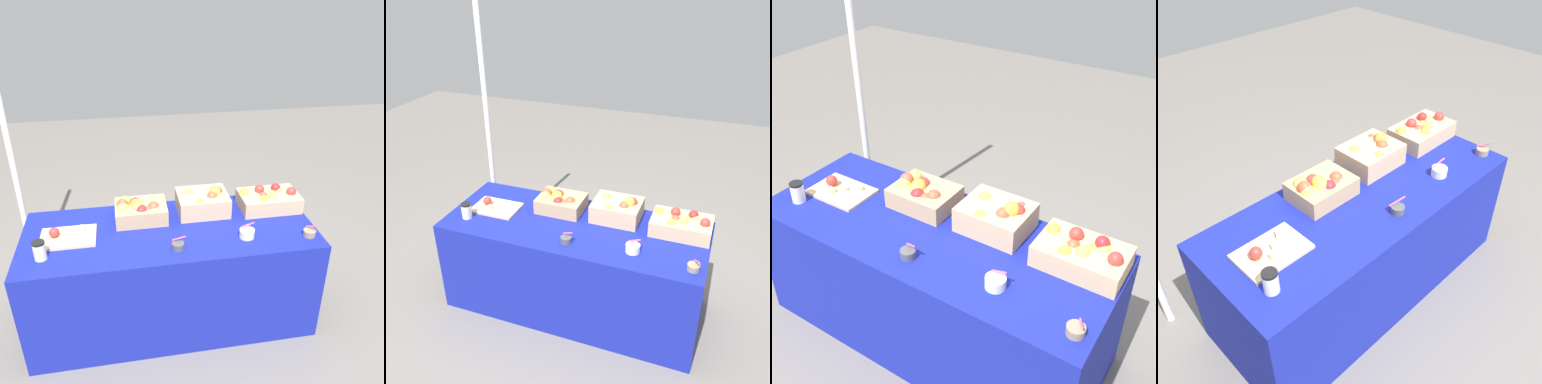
{
  "view_description": "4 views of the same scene",
  "coord_description": "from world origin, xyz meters",
  "views": [
    {
      "loc": [
        -0.26,
        -2.26,
        2.19
      ],
      "look_at": [
        0.14,
        -0.04,
        1.02
      ],
      "focal_mm": 38.21,
      "sensor_mm": 36.0,
      "label": 1
    },
    {
      "loc": [
        0.94,
        -2.49,
        2.42
      ],
      "look_at": [
        0.02,
        -0.01,
        1.01
      ],
      "focal_mm": 40.72,
      "sensor_mm": 36.0,
      "label": 2
    },
    {
      "loc": [
        1.22,
        -1.58,
        2.27
      ],
      "look_at": [
        0.16,
        0.05,
        1.01
      ],
      "focal_mm": 45.86,
      "sensor_mm": 36.0,
      "label": 3
    },
    {
      "loc": [
        -1.42,
        -1.31,
        2.24
      ],
      "look_at": [
        -0.12,
        -0.01,
        0.83
      ],
      "focal_mm": 40.13,
      "sensor_mm": 36.0,
      "label": 4
    }
  ],
  "objects": [
    {
      "name": "sample_bowl_mid",
      "position": [
        0.02,
        -0.23,
        0.76
      ],
      "size": [
        0.09,
        0.08,
        0.09
      ],
      "color": "#4C4C51",
      "rests_on": "table"
    },
    {
      "name": "table",
      "position": [
        0.0,
        0.0,
        0.37
      ],
      "size": [
        1.9,
        0.76,
        0.74
      ],
      "primitive_type": "cube",
      "color": "navy",
      "rests_on": "ground_plane"
    },
    {
      "name": "cutting_board_front",
      "position": [
        -0.66,
        0.0,
        0.76
      ],
      "size": [
        0.35,
        0.25,
        0.08
      ],
      "color": "#D1B284",
      "rests_on": "table"
    },
    {
      "name": "coffee_cup",
      "position": [
        -0.78,
        -0.19,
        0.8
      ],
      "size": [
        0.07,
        0.07,
        0.12
      ],
      "color": "silver",
      "rests_on": "table"
    },
    {
      "name": "tent_pole",
      "position": [
        -1.05,
        0.63,
        1.08
      ],
      "size": [
        0.04,
        0.04,
        2.16
      ],
      "primitive_type": "cylinder",
      "color": "white",
      "rests_on": "ground_plane"
    },
    {
      "name": "sample_bowl_near",
      "position": [
        0.47,
        -0.18,
        0.77
      ],
      "size": [
        0.1,
        0.1,
        0.1
      ],
      "color": "silver",
      "rests_on": "table"
    },
    {
      "name": "ground_plane",
      "position": [
        0.0,
        0.0,
        0.0
      ],
      "size": [
        10.0,
        10.0,
        0.0
      ],
      "primitive_type": "plane",
      "color": "slate"
    },
    {
      "name": "apple_crate_right",
      "position": [
        -0.19,
        0.16,
        0.81
      ],
      "size": [
        0.34,
        0.27,
        0.16
      ],
      "color": "tan",
      "rests_on": "table"
    },
    {
      "name": "apple_crate_middle",
      "position": [
        0.26,
        0.19,
        0.82
      ],
      "size": [
        0.35,
        0.28,
        0.19
      ],
      "color": "tan",
      "rests_on": "table"
    },
    {
      "name": "apple_crate_left",
      "position": [
        0.73,
        0.16,
        0.81
      ],
      "size": [
        0.41,
        0.27,
        0.16
      ],
      "color": "tan",
      "rests_on": "table"
    },
    {
      "name": "sample_bowl_far",
      "position": [
        0.87,
        -0.24,
        0.76
      ],
      "size": [
        0.08,
        0.09,
        0.09
      ],
      "color": "gray",
      "rests_on": "table"
    }
  ]
}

